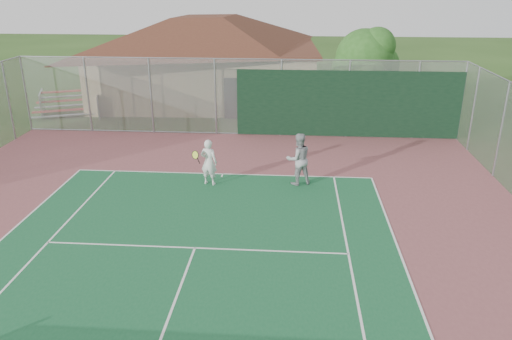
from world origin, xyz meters
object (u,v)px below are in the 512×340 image
at_px(clubhouse, 206,51).
at_px(player_grey_back, 298,160).
at_px(bleachers, 69,103).
at_px(tree, 366,60).
at_px(player_white_front, 209,162).

height_order(clubhouse, player_grey_back, clubhouse).
bearing_deg(player_grey_back, bleachers, -56.66).
distance_m(bleachers, player_grey_back, 14.97).
relative_size(clubhouse, tree, 2.92).
height_order(clubhouse, tree, clubhouse).
height_order(bleachers, tree, tree).
distance_m(clubhouse, bleachers, 8.16).
distance_m(bleachers, tree, 15.58).
bearing_deg(player_grey_back, clubhouse, -87.93).
bearing_deg(player_white_front, tree, -111.20).
relative_size(bleachers, tree, 0.82).
relative_size(bleachers, player_white_front, 2.34).
bearing_deg(tree, player_white_front, -125.77).
bearing_deg(clubhouse, player_white_front, -82.92).
bearing_deg(clubhouse, tree, -28.18).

